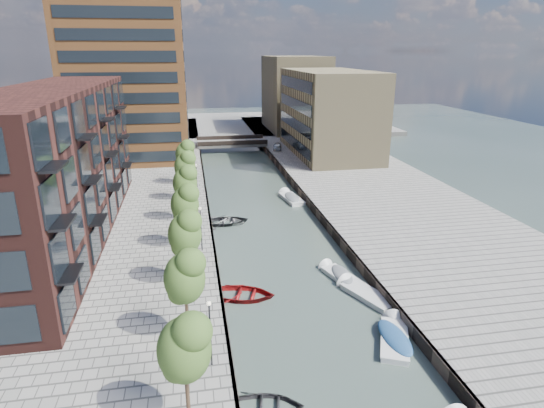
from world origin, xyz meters
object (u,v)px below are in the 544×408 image
object	(u,v)px
tree_3	(185,202)
tree_4	(185,181)
tree_0	(184,346)
tree_5	(185,165)
motorboat_2	(362,293)
motorboat_4	(290,198)
tree_2	(185,232)
motorboat_1	(339,275)
tree_6	(185,153)
sloop_4	(226,224)
tree_1	(184,275)
sloop_2	(243,298)
motorboat_3	(394,336)
bridge	(231,143)
sloop_3	(226,223)
car	(277,146)

from	to	relation	value
tree_3	tree_4	world-z (taller)	same
tree_0	tree_5	size ratio (longest dim) A/B	1.00
motorboat_2	motorboat_4	size ratio (longest dim) A/B	0.99
tree_2	motorboat_4	xyz separation A→B (m)	(12.99, 21.98, -5.10)
tree_4	tree_3	bearing A→B (deg)	-90.00
motorboat_1	motorboat_2	xyz separation A→B (m)	(0.88, -3.12, -0.08)
tree_6	sloop_4	bearing A→B (deg)	-72.57
tree_1	tree_6	distance (m)	35.00
sloop_2	motorboat_3	world-z (taller)	motorboat_3
tree_3	sloop_4	bearing A→B (deg)	62.28
tree_3	tree_5	xyz separation A→B (m)	(0.00, 14.00, 0.00)
bridge	motorboat_2	distance (m)	56.57
tree_0	sloop_3	bearing A→B (deg)	81.89
tree_6	motorboat_1	bearing A→B (deg)	-65.38
car	tree_4	bearing A→B (deg)	-102.61
tree_1	motorboat_4	bearing A→B (deg)	65.85
motorboat_3	car	distance (m)	56.46
bridge	sloop_2	bearing A→B (deg)	-94.58
sloop_4	car	xyz separation A→B (m)	(12.17, 33.27, 1.62)
motorboat_2	motorboat_3	world-z (taller)	motorboat_2
tree_5	motorboat_1	xyz separation A→B (m)	(12.47, -20.23, -5.13)
bridge	sloop_2	world-z (taller)	bridge
tree_5	motorboat_4	xyz separation A→B (m)	(12.99, 0.98, -5.10)
tree_3	car	size ratio (longest dim) A/B	1.65
motorboat_2	motorboat_3	bearing A→B (deg)	-90.31
sloop_2	car	world-z (taller)	car
tree_2	motorboat_2	distance (m)	14.52
tree_4	tree_5	bearing A→B (deg)	90.00
tree_2	sloop_2	distance (m)	6.80
motorboat_2	tree_3	bearing A→B (deg)	145.00
tree_5	sloop_2	distance (m)	23.17
sloop_4	tree_1	bearing A→B (deg)	167.33
tree_4	sloop_2	xyz separation A→B (m)	(4.08, -15.18, -5.31)
sloop_4	motorboat_4	distance (m)	11.38
tree_1	sloop_2	bearing A→B (deg)	54.97
tree_6	sloop_3	distance (m)	14.65
tree_0	motorboat_4	world-z (taller)	tree_0
sloop_3	sloop_4	xyz separation A→B (m)	(-0.00, -0.13, 0.00)
tree_4	sloop_3	size ratio (longest dim) A/B	1.33
motorboat_4	tree_5	bearing A→B (deg)	-175.69
tree_5	tree_6	size ratio (longest dim) A/B	1.00
motorboat_2	car	bearing A→B (deg)	86.66
sloop_2	sloop_4	bearing A→B (deg)	16.91
tree_2	tree_0	bearing A→B (deg)	-90.00
motorboat_3	motorboat_4	world-z (taller)	motorboat_4
motorboat_4	car	distance (m)	26.39
tree_2	sloop_3	bearing A→B (deg)	74.59
tree_6	sloop_4	distance (m)	14.77
tree_0	tree_4	size ratio (longest dim) A/B	1.00
tree_0	motorboat_1	size ratio (longest dim) A/B	1.26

